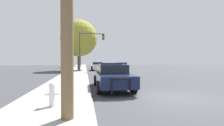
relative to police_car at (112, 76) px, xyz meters
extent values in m
plane|color=#3D3D42|center=(2.28, -2.83, -0.77)|extent=(110.00, 110.00, 0.00)
cube|color=#A3A099|center=(-2.82, -2.83, -0.71)|extent=(3.00, 110.00, 0.13)
cube|color=#141E3D|center=(0.00, -0.06, -0.13)|extent=(1.87, 5.14, 0.61)
cube|color=black|center=(0.00, 0.19, 0.43)|extent=(1.59, 2.68, 0.50)
cylinder|color=black|center=(0.88, -1.66, -0.43)|extent=(0.25, 0.68, 0.68)
cylinder|color=black|center=(-0.91, -1.64, -0.43)|extent=(0.25, 0.68, 0.68)
cylinder|color=black|center=(0.91, 1.52, -0.43)|extent=(0.25, 0.68, 0.68)
cylinder|color=black|center=(-0.88, 1.53, -0.43)|extent=(0.25, 0.68, 0.68)
cylinder|color=black|center=(0.39, -2.75, -0.22)|extent=(0.07, 0.07, 0.73)
cylinder|color=black|center=(-0.43, -2.74, -0.22)|extent=(0.07, 0.07, 0.73)
cylinder|color=black|center=(-0.02, -2.74, 0.11)|extent=(0.87, 0.08, 0.07)
cube|color=navy|center=(0.00, 0.19, 0.72)|extent=(1.31, 0.21, 0.09)
cube|color=navy|center=(0.92, -0.07, -0.10)|extent=(0.04, 3.69, 0.17)
cylinder|color=white|center=(-2.73, -4.13, -0.30)|extent=(0.20, 0.20, 0.68)
sphere|color=white|center=(-2.73, -4.13, 0.07)|extent=(0.21, 0.21, 0.21)
cylinder|color=white|center=(-2.90, -4.13, -0.23)|extent=(0.14, 0.08, 0.08)
cylinder|color=white|center=(-2.56, -4.13, -0.23)|extent=(0.14, 0.08, 0.08)
cylinder|color=#424247|center=(-2.33, 15.06, 2.14)|extent=(0.16, 0.16, 5.57)
cylinder|color=#424247|center=(-0.63, 15.06, 4.78)|extent=(3.40, 0.11, 0.11)
cube|color=black|center=(1.08, 15.06, 4.33)|extent=(0.30, 0.24, 0.90)
sphere|color=red|center=(1.08, 14.93, 4.63)|extent=(0.20, 0.20, 0.20)
sphere|color=orange|center=(1.08, 14.93, 4.33)|extent=(0.20, 0.20, 0.20)
sphere|color=green|center=(1.08, 14.93, 4.03)|extent=(0.20, 0.20, 0.20)
cube|color=silver|center=(4.81, 19.56, -0.16)|extent=(1.89, 4.51, 0.54)
cube|color=black|center=(4.81, 19.78, 0.32)|extent=(1.58, 2.36, 0.43)
cylinder|color=black|center=(5.61, 18.15, -0.43)|extent=(0.26, 0.68, 0.67)
cylinder|color=black|center=(3.91, 18.21, -0.43)|extent=(0.26, 0.68, 0.67)
cylinder|color=black|center=(5.71, 20.91, -0.43)|extent=(0.26, 0.68, 0.67)
cylinder|color=black|center=(4.00, 20.97, -0.43)|extent=(0.26, 0.68, 0.67)
cube|color=silver|center=(0.46, 18.99, -0.09)|extent=(1.79, 4.01, 0.68)
cube|color=black|center=(0.47, 18.79, 0.43)|extent=(1.53, 2.09, 0.37)
cylinder|color=black|center=(-0.41, 20.22, -0.43)|extent=(0.25, 0.68, 0.68)
cylinder|color=black|center=(1.31, 20.23, -0.43)|extent=(0.25, 0.68, 0.68)
cylinder|color=black|center=(-0.38, 17.74, -0.43)|extent=(0.25, 0.68, 0.68)
cylinder|color=black|center=(1.33, 17.76, -0.43)|extent=(0.25, 0.68, 0.68)
cylinder|color=#4C3823|center=(-2.54, 18.78, 1.13)|extent=(0.47, 0.47, 3.55)
sphere|color=#999933|center=(-2.54, 18.78, 4.55)|extent=(5.98, 5.98, 5.98)
cylinder|color=brown|center=(-2.75, 34.32, 1.17)|extent=(0.40, 0.40, 3.63)
sphere|color=#4C8E38|center=(-2.75, 34.32, 4.19)|extent=(4.40, 4.40, 4.40)
camera|label=1|loc=(-1.62, -10.33, 0.93)|focal=28.00mm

